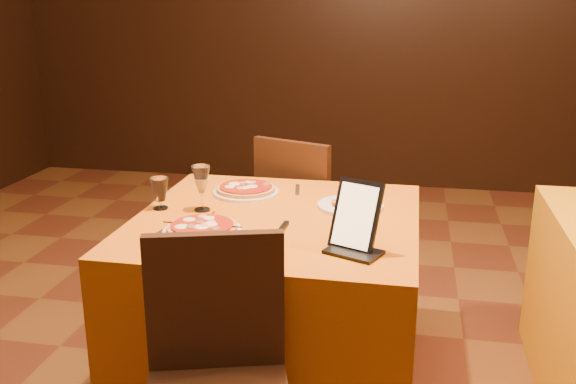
% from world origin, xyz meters
% --- Properties ---
extents(wall_back, '(6.00, 0.01, 2.80)m').
position_xyz_m(wall_back, '(0.00, 3.50, 1.40)').
color(wall_back, black).
rests_on(wall_back, floor).
extents(main_table, '(1.10, 1.10, 0.75)m').
position_xyz_m(main_table, '(-0.05, 0.34, 0.38)').
color(main_table, '#B8600B').
rests_on(main_table, floor).
extents(chair_main_far, '(0.62, 0.62, 0.91)m').
position_xyz_m(chair_main_far, '(-0.05, 1.18, 0.46)').
color(chair_main_far, black).
rests_on(chair_main_far, floor).
extents(pizza_near, '(0.29, 0.29, 0.03)m').
position_xyz_m(pizza_near, '(-0.28, 0.11, 0.77)').
color(pizza_near, white).
rests_on(pizza_near, main_table).
extents(pizza_far, '(0.29, 0.29, 0.03)m').
position_xyz_m(pizza_far, '(-0.25, 0.62, 0.77)').
color(pizza_far, white).
rests_on(pizza_far, main_table).
extents(cutlet_dish, '(0.27, 0.27, 0.03)m').
position_xyz_m(cutlet_dish, '(0.22, 0.52, 0.76)').
color(cutlet_dish, white).
rests_on(cutlet_dish, main_table).
extents(wine_glass, '(0.09, 0.09, 0.19)m').
position_xyz_m(wine_glass, '(-0.37, 0.36, 0.84)').
color(wine_glass, '#D8C27B').
rests_on(wine_glass, main_table).
extents(water_glass, '(0.08, 0.08, 0.13)m').
position_xyz_m(water_glass, '(-0.54, 0.35, 0.81)').
color(water_glass, white).
rests_on(water_glass, main_table).
extents(tablet, '(0.19, 0.15, 0.23)m').
position_xyz_m(tablet, '(0.28, 0.07, 0.87)').
color(tablet, black).
rests_on(tablet, main_table).
extents(knife, '(0.03, 0.21, 0.01)m').
position_xyz_m(knife, '(-0.00, 0.13, 0.75)').
color(knife, '#B5B4BB').
rests_on(knife, main_table).
extents(fork_near, '(0.06, 0.17, 0.01)m').
position_xyz_m(fork_near, '(-0.43, 0.08, 0.75)').
color(fork_near, '#B2B3B9').
rests_on(fork_near, main_table).
extents(fork_far, '(0.05, 0.17, 0.01)m').
position_xyz_m(fork_far, '(-0.04, 0.71, 0.75)').
color(fork_far, '#B2B3B9').
rests_on(fork_far, main_table).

